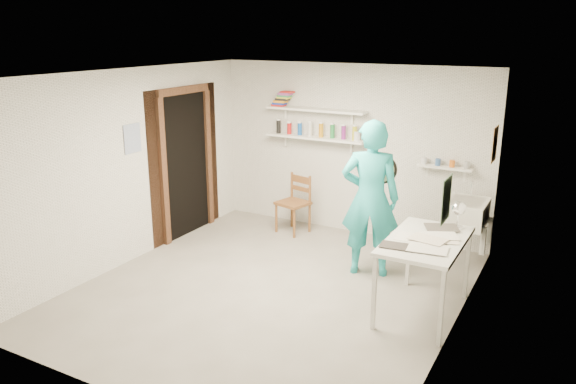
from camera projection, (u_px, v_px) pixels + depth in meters
The scene contains 27 objects.
floor at pixel (271, 290), 6.37m from camera, with size 4.00×4.50×0.02m, color slate.
ceiling at pixel (269, 73), 5.69m from camera, with size 4.00×4.50×0.02m, color silver.
wall_back at pixel (351, 150), 7.94m from camera, with size 4.00×0.02×2.40m, color silver.
wall_front at pixel (115, 260), 4.12m from camera, with size 4.00×0.02×2.40m, color silver.
wall_left at pixel (130, 167), 6.95m from camera, with size 0.02×4.50×2.40m, color silver.
wall_right at pixel (461, 216), 5.11m from camera, with size 0.02×4.50×2.40m, color silver.
doorway_recess at pixel (186, 165), 7.89m from camera, with size 0.02×0.90×2.00m, color black.
corridor_box at pixel (147, 157), 8.20m from camera, with size 1.40×1.50×2.10m, color brown.
door_lintel at pixel (183, 90), 7.59m from camera, with size 0.06×1.05×0.10m, color brown.
door_jamb_near at pixel (163, 173), 7.45m from camera, with size 0.06×0.10×2.00m, color brown.
door_jamb_far at pixel (208, 159), 8.30m from camera, with size 0.06×0.10×2.00m, color brown.
shelf_lower at pixel (315, 138), 8.02m from camera, with size 1.50×0.22×0.03m, color white.
shelf_upper at pixel (315, 110), 7.91m from camera, with size 1.50×0.22×0.03m, color white.
ledge_shelf at pixel (445, 167), 7.26m from camera, with size 0.70×0.14×0.03m, color white.
poster_left at pixel (132, 138), 6.89m from camera, with size 0.01×0.28×0.36m, color #334C7F.
poster_right_a at pixel (495, 144), 6.54m from camera, with size 0.01×0.34×0.42m, color #995933.
poster_right_b at pixel (446, 200), 4.57m from camera, with size 0.01×0.30×0.38m, color #3F724C.
belfast_sink at pixel (466, 213), 6.80m from camera, with size 0.48×0.60×0.30m, color white.
man at pixel (370, 199), 6.56m from camera, with size 0.68×0.45×1.87m, color #25B2B9.
wall_clock at pixel (383, 170), 6.62m from camera, with size 0.34×0.34×0.04m, color #F5ECA7.
wooden_chair at pixel (293, 203), 8.06m from camera, with size 0.41×0.39×0.88m, color brown.
work_table at pixel (423, 276), 5.74m from camera, with size 0.73×1.21×0.81m, color silver.
desk_lamp at pixel (459, 208), 5.89m from camera, with size 0.15×0.15×0.15m, color white.
spray_cans at pixel (315, 131), 7.99m from camera, with size 1.29×0.06×0.17m.
book_stack at pixel (283, 99), 8.11m from camera, with size 0.32×0.14×0.22m.
ledge_pots at pixel (445, 163), 7.25m from camera, with size 0.48×0.07×0.09m.
papers at pixel (426, 238), 5.63m from camera, with size 0.30×0.22×0.03m.
Camera 1 is at (2.94, -5.01, 2.83)m, focal length 35.00 mm.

